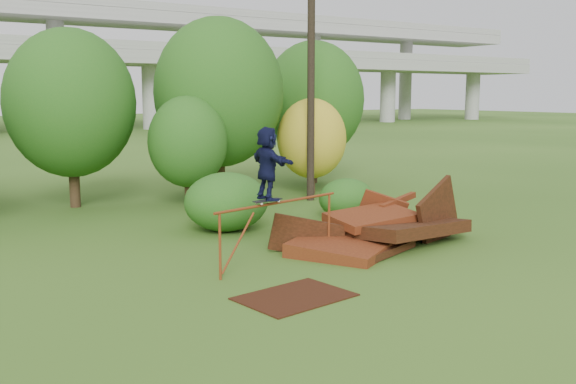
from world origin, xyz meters
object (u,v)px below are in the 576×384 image
utility_pole (311,62)px  skater (267,163)px  flat_plate (295,297)px  scrap_pile (377,231)px

utility_pole → skater: bearing=-130.8°
flat_plate → utility_pole: bearing=53.6°
skater → utility_pole: bearing=-40.2°
scrap_pile → utility_pole: bearing=69.0°
scrap_pile → flat_plate: 5.09m
skater → utility_pole: size_ratio=0.16×
scrap_pile → skater: size_ratio=3.49×
scrap_pile → flat_plate: bearing=-149.4°
utility_pole → flat_plate: bearing=-126.4°
scrap_pile → utility_pole: (2.69, 7.00, 4.83)m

